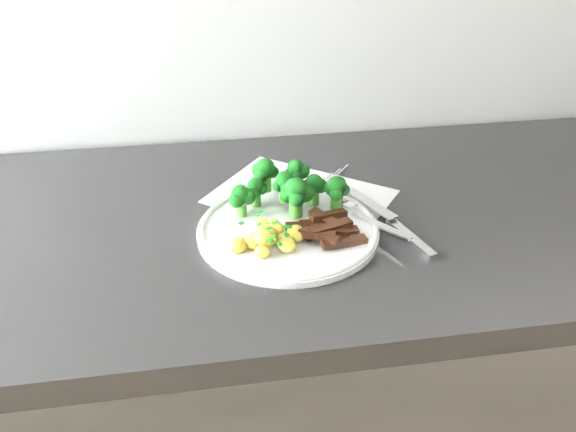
{
  "coord_description": "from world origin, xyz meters",
  "views": [
    {
      "loc": [
        -0.28,
        0.88,
        1.4
      ],
      "look_at": [
        -0.17,
        1.62,
        0.95
      ],
      "focal_mm": 37.21,
      "sensor_mm": 36.0,
      "label": 1
    }
  ],
  "objects_px": {
    "counter": "(315,414)",
    "potatoes": "(268,236)",
    "broccoli": "(287,186)",
    "beef_strips": "(327,230)",
    "plate": "(288,229)",
    "recipe_paper": "(301,196)",
    "knife": "(398,228)",
    "fork": "(370,218)"
  },
  "relations": [
    {
      "from": "potatoes",
      "to": "recipe_paper",
      "type": "bearing_deg",
      "value": 63.16
    },
    {
      "from": "counter",
      "to": "fork",
      "type": "xyz_separation_m",
      "value": [
        0.06,
        -0.05,
        0.48
      ]
    },
    {
      "from": "recipe_paper",
      "to": "knife",
      "type": "height_order",
      "value": "knife"
    },
    {
      "from": "plate",
      "to": "knife",
      "type": "height_order",
      "value": "knife"
    },
    {
      "from": "recipe_paper",
      "to": "broccoli",
      "type": "xyz_separation_m",
      "value": [
        -0.03,
        -0.04,
        0.05
      ]
    },
    {
      "from": "recipe_paper",
      "to": "broccoli",
      "type": "bearing_deg",
      "value": -123.72
    },
    {
      "from": "potatoes",
      "to": "fork",
      "type": "relative_size",
      "value": 0.72
    },
    {
      "from": "counter",
      "to": "broccoli",
      "type": "distance_m",
      "value": 0.51
    },
    {
      "from": "recipe_paper",
      "to": "beef_strips",
      "type": "height_order",
      "value": "beef_strips"
    },
    {
      "from": "counter",
      "to": "recipe_paper",
      "type": "distance_m",
      "value": 0.47
    },
    {
      "from": "potatoes",
      "to": "fork",
      "type": "xyz_separation_m",
      "value": [
        0.16,
        0.03,
        -0.01
      ]
    },
    {
      "from": "potatoes",
      "to": "counter",
      "type": "bearing_deg",
      "value": 41.57
    },
    {
      "from": "counter",
      "to": "recipe_paper",
      "type": "xyz_separation_m",
      "value": [
        -0.02,
        0.06,
        0.46
      ]
    },
    {
      "from": "counter",
      "to": "broccoli",
      "type": "relative_size",
      "value": 13.02
    },
    {
      "from": "plate",
      "to": "broccoli",
      "type": "relative_size",
      "value": 1.44
    },
    {
      "from": "recipe_paper",
      "to": "fork",
      "type": "distance_m",
      "value": 0.14
    },
    {
      "from": "broccoli",
      "to": "beef_strips",
      "type": "height_order",
      "value": "broccoli"
    },
    {
      "from": "plate",
      "to": "knife",
      "type": "xyz_separation_m",
      "value": [
        0.16,
        -0.02,
        0.0
      ]
    },
    {
      "from": "knife",
      "to": "fork",
      "type": "bearing_deg",
      "value": 154.67
    },
    {
      "from": "counter",
      "to": "knife",
      "type": "xyz_separation_m",
      "value": [
        0.1,
        -0.07,
        0.47
      ]
    },
    {
      "from": "knife",
      "to": "broccoli",
      "type": "bearing_deg",
      "value": 150.63
    },
    {
      "from": "broccoli",
      "to": "potatoes",
      "type": "bearing_deg",
      "value": -113.53
    },
    {
      "from": "plate",
      "to": "beef_strips",
      "type": "xyz_separation_m",
      "value": [
        0.05,
        -0.03,
        0.01
      ]
    },
    {
      "from": "plate",
      "to": "potatoes",
      "type": "xyz_separation_m",
      "value": [
        -0.04,
        -0.04,
        0.02
      ]
    },
    {
      "from": "fork",
      "to": "beef_strips",
      "type": "bearing_deg",
      "value": -161.44
    },
    {
      "from": "recipe_paper",
      "to": "beef_strips",
      "type": "distance_m",
      "value": 0.14
    },
    {
      "from": "fork",
      "to": "knife",
      "type": "height_order",
      "value": "fork"
    },
    {
      "from": "plate",
      "to": "broccoli",
      "type": "bearing_deg",
      "value": 81.89
    },
    {
      "from": "recipe_paper",
      "to": "beef_strips",
      "type": "bearing_deg",
      "value": -84.3
    },
    {
      "from": "counter",
      "to": "potatoes",
      "type": "bearing_deg",
      "value": -138.43
    },
    {
      "from": "broccoli",
      "to": "fork",
      "type": "height_order",
      "value": "broccoli"
    },
    {
      "from": "counter",
      "to": "beef_strips",
      "type": "height_order",
      "value": "beef_strips"
    },
    {
      "from": "counter",
      "to": "beef_strips",
      "type": "relative_size",
      "value": 21.94
    },
    {
      "from": "counter",
      "to": "fork",
      "type": "relative_size",
      "value": 15.63
    },
    {
      "from": "counter",
      "to": "potatoes",
      "type": "xyz_separation_m",
      "value": [
        -0.1,
        -0.09,
        0.48
      ]
    },
    {
      "from": "recipe_paper",
      "to": "plate",
      "type": "xyz_separation_m",
      "value": [
        -0.04,
        -0.11,
        0.01
      ]
    },
    {
      "from": "broccoli",
      "to": "beef_strips",
      "type": "xyz_separation_m",
      "value": [
        0.04,
        -0.09,
        -0.03
      ]
    },
    {
      "from": "counter",
      "to": "beef_strips",
      "type": "xyz_separation_m",
      "value": [
        -0.01,
        -0.08,
        0.48
      ]
    },
    {
      "from": "potatoes",
      "to": "beef_strips",
      "type": "distance_m",
      "value": 0.09
    },
    {
      "from": "fork",
      "to": "broccoli",
      "type": "bearing_deg",
      "value": 149.29
    },
    {
      "from": "fork",
      "to": "knife",
      "type": "relative_size",
      "value": 0.76
    },
    {
      "from": "counter",
      "to": "fork",
      "type": "bearing_deg",
      "value": -40.07
    }
  ]
}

